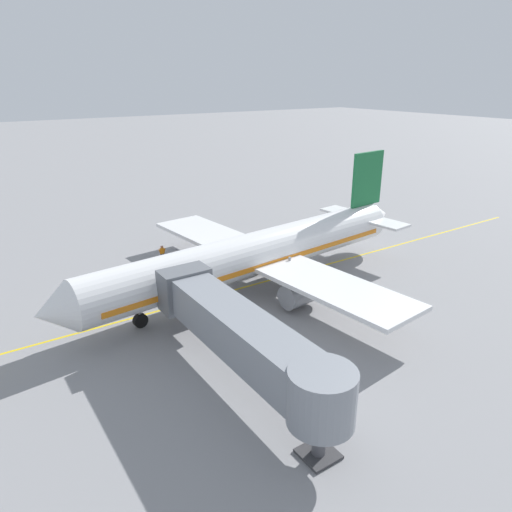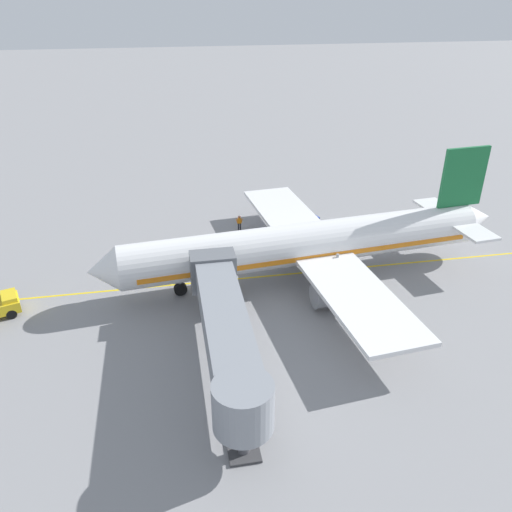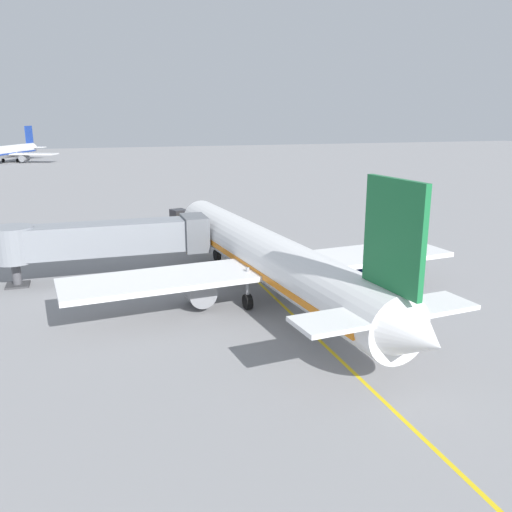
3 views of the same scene
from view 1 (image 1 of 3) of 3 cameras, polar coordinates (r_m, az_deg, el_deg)
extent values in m
plane|color=gray|center=(42.81, -0.49, -3.55)|extent=(400.00, 400.00, 0.00)
cube|color=gold|center=(42.81, -0.49, -3.54)|extent=(0.24, 80.00, 0.01)
cylinder|color=white|center=(41.10, -0.11, 0.34)|extent=(6.90, 32.21, 3.70)
cube|color=orange|center=(41.26, -0.11, -0.26)|extent=(6.68, 29.67, 0.44)
cone|color=white|center=(33.78, -23.36, -6.19)|extent=(3.85, 2.75, 3.63)
cone|color=white|center=(53.26, 14.54, 4.80)|extent=(3.41, 3.10, 3.14)
cube|color=black|center=(33.95, -20.64, -4.44)|extent=(2.87, 1.37, 0.60)
cube|color=white|center=(41.93, 0.95, -0.18)|extent=(30.37, 8.20, 0.36)
cylinder|color=gray|center=(38.22, 5.40, -4.48)|extent=(2.31, 3.39, 2.00)
cylinder|color=gray|center=(45.98, -4.28, 0.02)|extent=(2.31, 3.39, 2.00)
cube|color=#196B38|center=(50.39, 13.33, 9.06)|extent=(0.76, 4.41, 5.50)
cube|color=white|center=(51.17, 12.82, 4.61)|extent=(10.21, 3.59, 0.24)
cylinder|color=black|center=(36.76, -13.81, -7.57)|extent=(0.56, 1.14, 1.10)
cylinder|color=gray|center=(36.06, -14.02, -5.40)|extent=(0.24, 0.24, 2.00)
cylinder|color=black|center=(41.78, 4.03, -3.41)|extent=(0.56, 1.14, 1.10)
cylinder|color=gray|center=(41.17, 4.08, -1.44)|extent=(0.24, 0.24, 2.00)
cylinder|color=black|center=(44.93, 0.00, -1.57)|extent=(0.56, 1.14, 1.10)
cylinder|color=gray|center=(44.37, 0.00, 0.28)|extent=(0.24, 0.24, 2.00)
cube|color=gray|center=(28.64, -2.47, -8.83)|extent=(15.52, 2.80, 2.60)
cube|color=slate|center=(34.14, -8.61, -3.95)|extent=(2.00, 3.50, 2.99)
cylinder|color=gray|center=(23.44, 7.95, -16.56)|extent=(3.36, 3.36, 2.86)
cylinder|color=#4C4C51|center=(24.95, 7.66, -20.94)|extent=(0.70, 0.70, 2.19)
cube|color=#38383A|center=(25.63, 7.55, -22.64)|extent=(1.80, 1.80, 0.16)
cube|color=silver|center=(48.66, -3.32, 0.28)|extent=(1.58, 2.66, 0.70)
cube|color=silver|center=(48.06, -3.97, 0.72)|extent=(1.17, 1.20, 0.44)
cube|color=black|center=(48.85, -2.72, 1.21)|extent=(0.85, 0.29, 0.64)
cylinder|color=black|center=(48.36, -3.45, 0.97)|extent=(0.12, 0.27, 0.54)
cylinder|color=black|center=(47.88, -3.71, -0.52)|extent=(0.29, 0.58, 0.56)
cylinder|color=black|center=(48.67, -4.51, -0.19)|extent=(0.29, 0.58, 0.56)
cylinder|color=black|center=(48.92, -2.12, -0.02)|extent=(0.29, 0.58, 0.56)
cylinder|color=black|center=(49.70, -2.94, 0.31)|extent=(0.29, 0.58, 0.56)
cube|color=#4C4C51|center=(49.11, -5.55, 0.15)|extent=(1.93, 2.50, 0.12)
cube|color=#233D9E|center=(48.90, -5.58, 0.82)|extent=(1.84, 2.38, 1.10)
cylinder|color=#4C4C51|center=(48.13, -6.72, -0.34)|extent=(0.29, 0.69, 0.07)
cylinder|color=black|center=(48.28, -5.72, -0.53)|extent=(0.23, 0.38, 0.36)
cylinder|color=black|center=(48.99, -6.67, -0.24)|extent=(0.23, 0.38, 0.36)
cylinder|color=black|center=(49.40, -4.42, 0.02)|extent=(0.23, 0.38, 0.36)
cylinder|color=black|center=(50.11, -5.37, 0.29)|extent=(0.23, 0.38, 0.36)
cube|color=#4C4C51|center=(50.85, -3.16, 0.95)|extent=(1.93, 2.50, 0.12)
cube|color=#233D9E|center=(50.64, -3.18, 1.60)|extent=(1.84, 2.38, 1.10)
cylinder|color=#4C4C51|center=(49.83, -4.24, 0.49)|extent=(0.29, 0.69, 0.07)
cylinder|color=black|center=(50.00, -3.29, 0.31)|extent=(0.23, 0.38, 0.36)
cylinder|color=black|center=(50.69, -4.24, 0.57)|extent=(0.23, 0.38, 0.36)
cylinder|color=black|center=(51.18, -2.09, 0.82)|extent=(0.23, 0.38, 0.36)
cylinder|color=black|center=(51.85, -3.03, 1.07)|extent=(0.23, 0.38, 0.36)
cylinder|color=#232328|center=(43.73, -13.63, -3.02)|extent=(0.15, 0.15, 0.85)
cylinder|color=#232328|center=(43.65, -13.86, -3.09)|extent=(0.15, 0.15, 0.85)
cube|color=orange|center=(43.41, -13.83, -2.18)|extent=(0.28, 0.41, 0.60)
cylinder|color=orange|center=(43.53, -13.53, -2.16)|extent=(0.12, 0.23, 0.57)
cylinder|color=orange|center=(43.33, -14.12, -2.32)|extent=(0.12, 0.23, 0.57)
sphere|color=tan|center=(43.25, -13.88, -1.65)|extent=(0.22, 0.22, 0.22)
cube|color=red|center=(43.24, -13.88, -1.63)|extent=(0.11, 0.27, 0.10)
cylinder|color=#232328|center=(46.02, -5.60, -1.29)|extent=(0.15, 0.15, 0.85)
cylinder|color=#232328|center=(46.20, -5.61, -1.20)|extent=(0.15, 0.15, 0.85)
cube|color=orange|center=(45.84, -5.63, -0.40)|extent=(0.45, 0.38, 0.60)
cylinder|color=orange|center=(45.63, -5.62, -0.58)|extent=(0.24, 0.18, 0.57)
cylinder|color=orange|center=(46.10, -5.64, -0.35)|extent=(0.24, 0.18, 0.57)
sphere|color=#997051|center=(45.69, -5.65, 0.10)|extent=(0.22, 0.22, 0.22)
cube|color=red|center=(45.68, -5.65, 0.12)|extent=(0.27, 0.19, 0.10)
cylinder|color=#232328|center=(49.14, -11.13, -0.14)|extent=(0.15, 0.15, 0.85)
cylinder|color=#232328|center=(49.08, -11.35, -0.18)|extent=(0.15, 0.15, 0.85)
cube|color=orange|center=(48.86, -11.30, 0.64)|extent=(0.26, 0.40, 0.60)
cylinder|color=orange|center=(48.95, -11.02, 0.63)|extent=(0.10, 0.23, 0.57)
cylinder|color=orange|center=(48.80, -11.57, 0.53)|extent=(0.10, 0.23, 0.57)
sphere|color=#997051|center=(48.71, -11.33, 1.11)|extent=(0.22, 0.22, 0.22)
cube|color=red|center=(48.71, -11.33, 1.13)|extent=(0.10, 0.27, 0.10)
camera|label=2|loc=(12.95, 98.22, 24.03)|focal=35.74mm
camera|label=3|loc=(61.74, 38.59, 12.63)|focal=37.62mm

